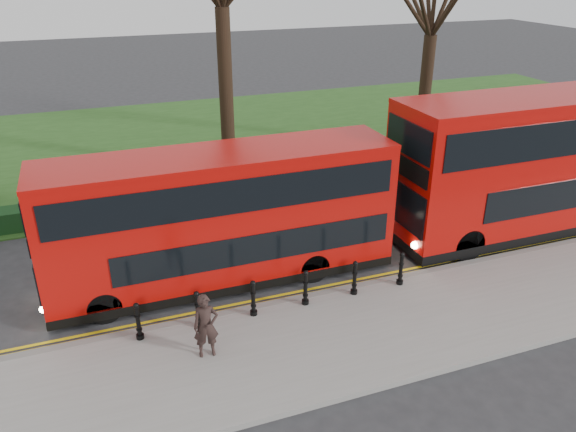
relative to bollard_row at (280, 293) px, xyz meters
name	(u,v)px	position (x,y,z in m)	size (l,w,h in m)	color
ground	(252,291)	(-0.41, 1.35, -0.65)	(120.00, 120.00, 0.00)	#28282B
pavement	(287,351)	(-0.41, -1.65, -0.57)	(60.00, 4.00, 0.15)	gray
kerb	(262,307)	(-0.41, 0.35, -0.57)	(60.00, 0.25, 0.16)	slate
grass_verge	(168,144)	(-0.41, 16.35, -0.62)	(60.00, 18.00, 0.06)	#234A18
hedge	(201,194)	(-0.41, 8.15, -0.25)	(60.00, 0.90, 0.80)	black
yellow_line_outer	(259,304)	(-0.41, 0.65, -0.64)	(60.00, 0.10, 0.01)	yellow
yellow_line_inner	(257,300)	(-0.41, 0.85, -0.64)	(60.00, 0.10, 0.01)	yellow
bollard_row	(280,293)	(0.00, 0.00, 0.00)	(7.63, 0.15, 1.00)	black
bus_lead	(223,219)	(-0.94, 2.27, 1.37)	(10.10, 2.32, 4.02)	#AA0B07
bus_rear	(556,161)	(10.91, 1.96, 1.78)	(12.13, 2.78, 4.83)	#AA0B07
pedestrian	(206,326)	(-2.28, -1.20, 0.33)	(0.60, 0.40, 1.66)	black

